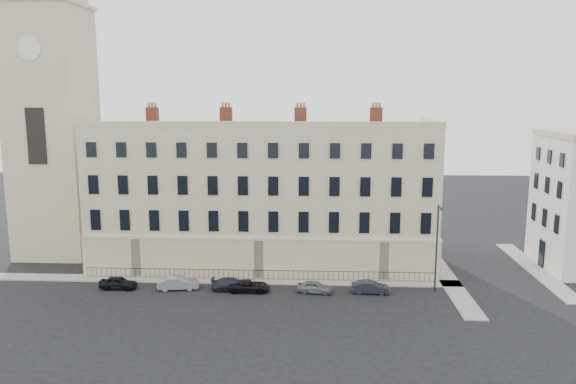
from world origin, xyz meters
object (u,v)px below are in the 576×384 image
object	(u,v)px
car_b	(178,283)
car_d	(249,286)
car_e	(315,287)
streetlamp	(437,244)
car_a	(118,283)
car_f	(370,287)
car_c	(233,284)

from	to	relation	value
car_b	car_d	xyz separation A→B (m)	(6.85, -0.26, -0.09)
car_e	streetlamp	bearing A→B (deg)	-77.41
car_a	car_d	size ratio (longest dim) A/B	0.91
car_d	car_f	distance (m)	11.40
car_c	car_f	world-z (taller)	same
car_a	car_e	world-z (taller)	car_a
car_b	streetlamp	distance (m)	24.71
streetlamp	car_b	bearing A→B (deg)	179.14
car_d	car_e	xyz separation A→B (m)	(6.21, -0.09, 0.02)
car_d	car_b	bearing A→B (deg)	87.22
car_b	car_d	bearing A→B (deg)	-100.91
streetlamp	car_d	bearing A→B (deg)	-179.53
car_f	streetlamp	size ratio (longest dim) A/B	0.42
car_d	streetlamp	size ratio (longest dim) A/B	0.47
car_c	streetlamp	xyz separation A→B (m)	(19.16, 0.50, 4.06)
car_a	car_c	world-z (taller)	car_a
car_b	car_a	bearing A→B (deg)	82.83
car_a	car_b	xyz separation A→B (m)	(5.75, 0.15, 0.03)
car_a	car_c	xyz separation A→B (m)	(10.97, 0.17, -0.02)
car_a	car_f	bearing A→B (deg)	-89.26
car_d	car_f	size ratio (longest dim) A/B	1.10
car_a	car_e	distance (m)	18.81
car_c	car_e	bearing A→B (deg)	-95.59
car_a	streetlamp	xyz separation A→B (m)	(30.13, 0.66, 4.04)
car_d	car_a	bearing A→B (deg)	88.92
car_e	car_f	distance (m)	5.20
car_b	car_c	world-z (taller)	car_b
car_a	car_e	size ratio (longest dim) A/B	1.07
car_a	car_b	size ratio (longest dim) A/B	0.92
car_c	car_d	world-z (taller)	car_c
car_f	streetlamp	xyz separation A→B (m)	(6.13, 0.69, 4.06)
car_c	car_e	size ratio (longest dim) A/B	1.21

